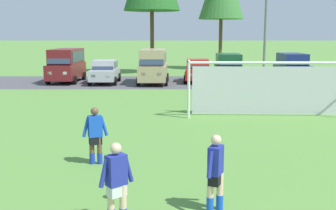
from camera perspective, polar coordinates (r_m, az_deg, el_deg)
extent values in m
plane|color=#598C3D|center=(19.17, 5.04, -1.13)|extent=(400.00, 400.00, 0.00)
cube|color=#4C4C51|center=(31.44, 3.14, 3.24)|extent=(52.00, 8.40, 0.01)
sphere|color=white|center=(9.56, -7.86, -12.04)|extent=(0.22, 0.22, 0.22)
sphere|color=black|center=(9.56, -7.86, -12.01)|extent=(0.08, 0.08, 0.08)
sphere|color=red|center=(9.55, -7.50, -12.05)|extent=(0.07, 0.07, 0.07)
cylinder|color=white|center=(17.79, 3.07, 2.01)|extent=(0.12, 0.12, 2.44)
cylinder|color=white|center=(18.11, 14.83, 5.72)|extent=(7.32, 0.36, 0.12)
cylinder|color=white|center=(18.67, 3.03, 2.77)|extent=(0.15, 1.95, 2.46)
cube|color=silver|center=(19.21, 14.00, 1.95)|extent=(6.95, 0.27, 2.20)
cylinder|color=beige|center=(8.22, -7.81, -13.64)|extent=(0.14, 0.14, 0.80)
cylinder|color=beige|center=(8.22, -6.15, -13.59)|extent=(0.14, 0.14, 0.80)
cube|color=silver|center=(8.09, -7.03, -11.54)|extent=(0.40, 0.39, 0.28)
cube|color=#232D99|center=(7.96, -7.09, -8.99)|extent=(0.45, 0.43, 0.60)
sphere|color=beige|center=(7.84, -7.15, -6.02)|extent=(0.22, 0.22, 0.22)
cylinder|color=#232D99|center=(7.88, -8.80, -9.40)|extent=(0.23, 0.22, 0.55)
cylinder|color=#232D99|center=(8.07, -5.41, -8.86)|extent=(0.23, 0.22, 0.55)
cylinder|color=beige|center=(8.71, 6.07, -12.20)|extent=(0.14, 0.14, 0.80)
cylinder|color=beige|center=(8.85, 7.42, -11.87)|extent=(0.14, 0.14, 0.80)
cylinder|color=blue|center=(8.80, 6.04, -13.64)|extent=(0.15, 0.15, 0.32)
cylinder|color=blue|center=(8.94, 7.38, -13.30)|extent=(0.15, 0.15, 0.32)
cube|color=black|center=(8.66, 6.79, -10.07)|extent=(0.34, 0.40, 0.28)
cube|color=#232D99|center=(8.54, 6.85, -7.67)|extent=(0.37, 0.44, 0.60)
sphere|color=beige|center=(8.42, 6.91, -4.88)|extent=(0.22, 0.22, 0.22)
cylinder|color=#232D99|center=(8.33, 6.06, -8.26)|extent=(0.18, 0.25, 0.55)
cylinder|color=#232D99|center=(8.76, 7.59, -7.36)|extent=(0.18, 0.25, 0.55)
cylinder|color=brown|center=(11.84, -9.37, -6.24)|extent=(0.14, 0.14, 0.80)
cylinder|color=brown|center=(11.88, -10.42, -6.22)|extent=(0.14, 0.14, 0.80)
cylinder|color=#1E38B7|center=(11.91, -9.34, -7.35)|extent=(0.15, 0.15, 0.32)
cylinder|color=#1E38B7|center=(11.95, -10.38, -7.32)|extent=(0.15, 0.15, 0.32)
cube|color=black|center=(11.77, -9.94, -4.73)|extent=(0.40, 0.34, 0.28)
cube|color=blue|center=(11.68, -10.00, -2.93)|extent=(0.44, 0.37, 0.60)
sphere|color=brown|center=(11.60, -10.06, -0.86)|extent=(0.22, 0.22, 0.22)
cylinder|color=blue|center=(11.71, -8.76, -2.97)|extent=(0.25, 0.17, 0.55)
cylinder|color=blue|center=(11.67, -11.24, -3.08)|extent=(0.25, 0.17, 0.55)
cube|color=maroon|center=(32.19, -13.84, 4.67)|extent=(2.08, 4.85, 1.10)
cube|color=maroon|center=(32.30, -13.83, 6.65)|extent=(1.90, 4.14, 1.10)
cube|color=#28384C|center=(30.41, -14.81, 6.38)|extent=(1.68, 0.50, 0.91)
cube|color=#28384C|center=(32.07, -12.25, 6.69)|extent=(0.13, 3.48, 0.77)
cube|color=white|center=(29.77, -14.04, 4.35)|extent=(0.28, 0.09, 0.20)
cube|color=white|center=(30.08, -16.03, 4.32)|extent=(0.28, 0.09, 0.20)
cube|color=#B21414|center=(34.32, -11.94, 5.14)|extent=(0.28, 0.09, 0.20)
cube|color=#B21414|center=(34.59, -13.68, 5.11)|extent=(0.28, 0.09, 0.20)
cylinder|color=black|center=(30.56, -12.76, 3.41)|extent=(0.26, 0.65, 0.64)
cylinder|color=black|center=(31.10, -16.27, 3.37)|extent=(0.26, 0.65, 0.64)
cylinder|color=black|center=(33.43, -11.51, 4.00)|extent=(0.26, 0.65, 0.64)
cylinder|color=black|center=(33.93, -14.74, 3.96)|extent=(0.26, 0.65, 0.64)
cube|color=#B2B2BC|center=(30.82, -8.65, 4.31)|extent=(1.83, 4.21, 0.76)
cube|color=#B2B2BC|center=(30.91, -8.64, 5.63)|extent=(1.67, 2.11, 0.64)
cube|color=#28384C|center=(29.95, -8.91, 5.45)|extent=(1.53, 0.33, 0.55)
cube|color=#28384C|center=(30.80, -7.10, 5.65)|extent=(0.05, 1.79, 0.45)
cube|color=white|center=(28.72, -8.27, 4.01)|extent=(0.28, 0.08, 0.20)
cube|color=white|center=(28.87, -10.22, 3.99)|extent=(0.28, 0.08, 0.20)
cube|color=#B21414|center=(32.78, -7.27, 4.76)|extent=(0.28, 0.08, 0.20)
cube|color=#B21414|center=(32.92, -8.99, 4.74)|extent=(0.28, 0.08, 0.20)
cylinder|color=black|center=(29.46, -7.26, 3.34)|extent=(0.24, 0.64, 0.64)
cylinder|color=black|center=(29.73, -10.71, 3.31)|extent=(0.24, 0.64, 0.64)
cylinder|color=black|center=(32.03, -6.70, 3.88)|extent=(0.24, 0.64, 0.64)
cylinder|color=black|center=(32.28, -9.88, 3.85)|extent=(0.24, 0.64, 0.64)
cube|color=tan|center=(30.33, -1.89, 4.65)|extent=(2.07, 4.84, 1.10)
cube|color=tan|center=(30.45, -1.88, 6.75)|extent=(1.90, 4.14, 1.10)
cube|color=#28384C|center=(28.49, -2.12, 6.48)|extent=(1.68, 0.50, 0.91)
cube|color=#28384C|center=(30.41, -0.16, 6.75)|extent=(0.12, 3.48, 0.77)
cube|color=white|center=(27.95, -1.07, 4.30)|extent=(0.28, 0.09, 0.20)
cube|color=white|center=(28.02, -3.28, 4.30)|extent=(0.28, 0.09, 0.20)
cube|color=#B21414|center=(32.65, -0.70, 5.12)|extent=(0.28, 0.09, 0.20)
cube|color=#B21414|center=(32.71, -2.60, 5.12)|extent=(0.28, 0.09, 0.20)
cylinder|color=black|center=(28.87, -0.12, 3.29)|extent=(0.25, 0.65, 0.64)
cylinder|color=black|center=(28.99, -4.00, 3.29)|extent=(0.25, 0.65, 0.64)
cylinder|color=black|center=(31.82, 0.03, 3.91)|extent=(0.25, 0.65, 0.64)
cylinder|color=black|center=(31.93, -3.49, 3.91)|extent=(0.25, 0.65, 0.64)
cube|color=red|center=(31.42, 4.33, 4.50)|extent=(2.07, 4.31, 0.76)
cube|color=red|center=(31.51, 4.35, 5.79)|extent=(1.79, 2.20, 0.64)
cube|color=#28384C|center=(30.54, 4.36, 5.62)|extent=(1.55, 0.41, 0.55)
cube|color=#28384C|center=(31.52, 5.87, 5.77)|extent=(0.16, 1.78, 0.45)
cube|color=white|center=(29.37, 5.32, 4.20)|extent=(0.28, 0.10, 0.20)
cube|color=white|center=(29.36, 3.39, 4.23)|extent=(0.28, 0.10, 0.20)
cube|color=#B21414|center=(33.47, 5.16, 4.91)|extent=(0.28, 0.10, 0.20)
cube|color=#B21414|center=(33.46, 3.46, 4.93)|extent=(0.28, 0.10, 0.20)
cylinder|color=black|center=(30.18, 6.05, 3.52)|extent=(0.28, 0.65, 0.64)
cylinder|color=black|center=(30.17, 2.62, 3.57)|extent=(0.28, 0.65, 0.64)
cylinder|color=black|center=(32.77, 5.89, 4.03)|extent=(0.28, 0.65, 0.64)
cylinder|color=black|center=(32.75, 2.73, 4.07)|extent=(0.28, 0.65, 0.64)
cube|color=#194C2D|center=(31.44, 8.60, 4.64)|extent=(2.12, 4.69, 1.00)
cube|color=#194C2D|center=(31.57, 8.61, 6.34)|extent=(1.89, 3.08, 0.84)
cube|color=#28384C|center=(30.16, 8.87, 6.13)|extent=(1.63, 0.46, 0.71)
cube|color=#28384C|center=(31.66, 10.21, 6.30)|extent=(0.17, 2.55, 0.59)
cube|color=white|center=(29.25, 10.05, 4.31)|extent=(0.28, 0.09, 0.20)
cube|color=white|center=(29.14, 8.00, 4.34)|extent=(0.28, 0.09, 0.20)
cube|color=#B21414|center=(33.73, 9.12, 5.07)|extent=(0.28, 0.09, 0.20)
cube|color=#B21414|center=(33.63, 7.34, 5.10)|extent=(0.28, 0.09, 0.20)
cylinder|color=black|center=(30.19, 10.63, 3.41)|extent=(0.27, 0.65, 0.64)
cylinder|color=black|center=(29.99, 7.03, 3.46)|extent=(0.27, 0.65, 0.64)
cylinder|color=black|center=(33.00, 9.99, 3.98)|extent=(0.27, 0.65, 0.64)
cylinder|color=black|center=(32.82, 6.68, 4.03)|extent=(0.27, 0.65, 0.64)
cube|color=navy|center=(33.09, 17.14, 4.57)|extent=(1.94, 4.62, 1.00)
cube|color=navy|center=(33.22, 17.12, 6.18)|extent=(1.78, 3.02, 0.84)
cube|color=#28384C|center=(31.86, 17.84, 5.97)|extent=(1.62, 0.39, 0.71)
cube|color=#28384C|center=(33.48, 18.58, 6.13)|extent=(0.06, 2.55, 0.59)
cube|color=white|center=(31.10, 19.23, 4.23)|extent=(0.28, 0.08, 0.20)
cube|color=white|center=(30.78, 17.39, 4.28)|extent=(0.28, 0.08, 0.20)
cube|color=#B21414|center=(35.40, 16.94, 4.99)|extent=(0.28, 0.08, 0.20)
cube|color=#B21414|center=(35.12, 15.29, 5.03)|extent=(0.28, 0.08, 0.20)
cylinder|color=black|center=(32.08, 19.44, 3.39)|extent=(0.25, 0.64, 0.64)
cylinder|color=black|center=(31.52, 16.16, 3.46)|extent=(0.25, 0.64, 0.64)
cylinder|color=black|center=(34.77, 17.95, 3.94)|extent=(0.25, 0.64, 0.64)
cylinder|color=black|center=(34.26, 14.90, 4.01)|extent=(0.25, 0.64, 0.64)
cylinder|color=brown|center=(38.24, -2.06, 8.75)|extent=(0.36, 0.36, 5.74)
cylinder|color=brown|center=(43.06, 7.50, 8.40)|extent=(0.36, 0.36, 5.13)
cylinder|color=slate|center=(26.97, 13.60, 9.45)|extent=(0.18, 0.18, 7.12)
cylinder|color=slate|center=(27.20, 13.31, 2.25)|extent=(0.32, 0.32, 0.30)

